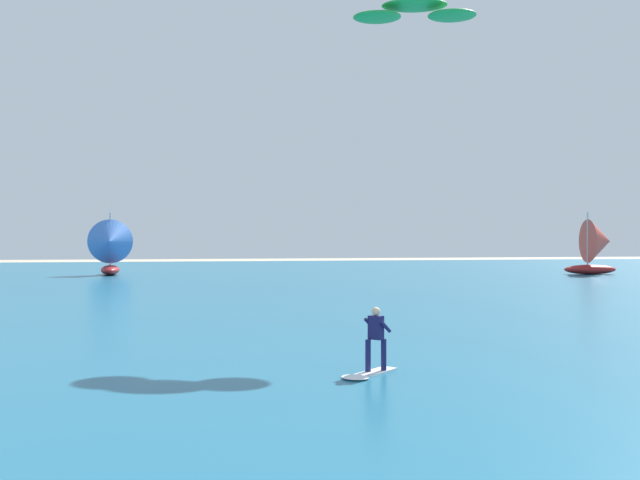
{
  "coord_description": "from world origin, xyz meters",
  "views": [
    {
      "loc": [
        -2.76,
        -2.91,
        3.56
      ],
      "look_at": [
        0.47,
        16.41,
        3.46
      ],
      "focal_mm": 39.52,
      "sensor_mm": 36.0,
      "label": 1
    }
  ],
  "objects": [
    {
      "name": "kite",
      "position": [
        5.28,
        23.17,
        12.19
      ],
      "size": [
        4.94,
        2.56,
        0.72
      ],
      "color": "#198C3F"
    },
    {
      "name": "kitesurfer",
      "position": [
        1.44,
        14.28,
        0.7
      ],
      "size": [
        1.8,
        1.76,
        1.67
      ],
      "color": "white",
      "rests_on": "ocean"
    },
    {
      "name": "sailboat_far_left",
      "position": [
        -10.9,
        61.98,
        2.68
      ],
      "size": [
        4.16,
        4.87,
        5.63
      ],
      "color": "maroon",
      "rests_on": "ocean"
    },
    {
      "name": "sailboat_mid_left",
      "position": [
        32.79,
        56.17,
        2.69
      ],
      "size": [
        4.93,
        4.24,
        5.65
      ],
      "color": "maroon",
      "rests_on": "ocean"
    },
    {
      "name": "ocean",
      "position": [
        0.0,
        51.16,
        0.05
      ],
      "size": [
        160.0,
        90.0,
        0.1
      ],
      "primitive_type": "cube",
      "color": "#1E607F",
      "rests_on": "ground"
    }
  ]
}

